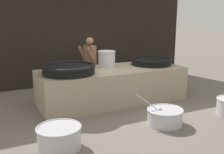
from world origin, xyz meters
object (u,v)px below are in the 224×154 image
Objects in this scene: giant_wok_far at (151,61)px; prep_bowl_meat at (59,136)px; cook at (90,62)px; giant_wok_near at (69,69)px; prep_bowl_vegetables at (165,116)px; stock_pot at (107,59)px.

prep_bowl_meat is (-3.25, -2.02, -0.78)m from giant_wok_far.
cook is at bearing 139.49° from giant_wok_far.
prep_bowl_meat is at bearing -148.14° from giant_wok_far.
giant_wok_near reaches higher than prep_bowl_vegetables.
stock_pot is 1.01m from cook.
giant_wok_far is at bearing 3.81° from giant_wok_near.
cook is at bearing 97.52° from stock_pot.
giant_wok_far is at bearing 128.55° from cook.
prep_bowl_vegetables is (0.33, -2.22, -0.93)m from stock_pot.
giant_wok_far is 2.34m from prep_bowl_vegetables.
stock_pot is at bearing 86.58° from cook.
stock_pot reaches higher than giant_wok_far.
prep_bowl_vegetables is (0.46, -3.19, -0.70)m from cook.
prep_bowl_vegetables is (1.53, -1.81, -0.83)m from giant_wok_near.
prep_bowl_vegetables is at bearing -81.47° from stock_pot.
stock_pot reaches higher than prep_bowl_meat.
cook reaches higher than stock_pot.
cook is at bearing 52.20° from giant_wok_near.
cook is 2.07× the size of prep_bowl_meat.
giant_wok_far is 2.39× the size of stock_pot.
giant_wok_near is 2.65× the size of stock_pot.
stock_pot is at bearing 169.30° from giant_wok_far.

